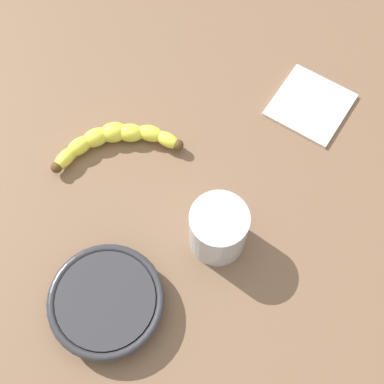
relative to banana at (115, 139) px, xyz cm
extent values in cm
cube|color=brown|center=(6.40, 2.40, -3.12)|extent=(120.00, 120.00, 3.00)
ellipsoid|color=yellow|center=(6.35, 5.30, 0.00)|extent=(4.76, 3.06, 2.27)
ellipsoid|color=yellow|center=(3.55, 4.40, 0.00)|extent=(5.09, 4.21, 2.60)
ellipsoid|color=yellow|center=(1.06, 2.86, 0.00)|extent=(5.27, 5.04, 2.92)
ellipsoid|color=yellow|center=(-1.00, 0.77, 0.00)|extent=(5.26, 5.48, 3.25)
ellipsoid|color=yellow|center=(-2.49, -1.76, 0.00)|extent=(4.45, 5.21, 2.92)
ellipsoid|color=yellow|center=(-3.33, -4.57, 0.00)|extent=(3.31, 4.79, 2.60)
ellipsoid|color=yellow|center=(-3.47, -7.50, 0.00)|extent=(2.59, 4.57, 2.27)
sphere|color=#513819|center=(8.30, 5.67, 0.00)|extent=(1.79, 1.79, 1.79)
sphere|color=#513819|center=(-3.33, -9.48, 0.00)|extent=(1.79, 1.79, 1.79)
cylinder|color=silver|center=(22.61, -2.01, 2.72)|extent=(8.27, 8.27, 8.69)
cylinder|color=#E3A0AA|center=(22.61, -2.01, 1.91)|extent=(7.77, 7.77, 6.56)
cylinder|color=#2D2D33|center=(17.31, -19.37, 0.22)|extent=(13.57, 13.57, 3.69)
torus|color=#2D2D33|center=(17.31, -19.37, 1.47)|extent=(15.95, 15.95, 1.20)
cube|color=white|center=(19.45, 26.32, -1.32)|extent=(13.11, 13.38, 0.60)
camera|label=1|loc=(36.58, -23.98, 71.54)|focal=48.89mm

